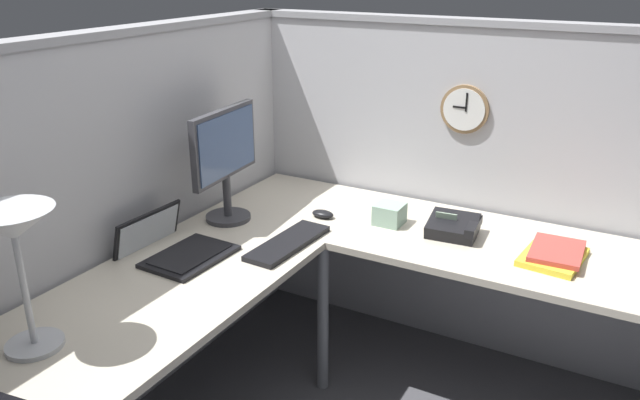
{
  "coord_description": "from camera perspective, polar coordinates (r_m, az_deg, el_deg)",
  "views": [
    {
      "loc": [
        -1.93,
        -0.98,
        1.82
      ],
      "look_at": [
        0.19,
        0.19,
        0.89
      ],
      "focal_mm": 35.4,
      "sensor_mm": 36.0,
      "label": 1
    }
  ],
  "objects": [
    {
      "name": "cubicle_wall_back",
      "position": [
        2.63,
        -19.17,
        -3.26
      ],
      "size": [
        2.57,
        0.12,
        1.58
      ],
      "color": "#B2B2B7",
      "rests_on": "ground"
    },
    {
      "name": "cubicle_wall_right",
      "position": [
        3.07,
        13.72,
        0.77
      ],
      "size": [
        0.12,
        2.37,
        1.58
      ],
      "color": "#B2B2B7",
      "rests_on": "ground"
    },
    {
      "name": "desk",
      "position": [
        2.34,
        1.16,
        -9.61
      ],
      "size": [
        2.35,
        2.15,
        0.73
      ],
      "color": "beige",
      "rests_on": "ground"
    },
    {
      "name": "monitor",
      "position": [
        2.76,
        -8.56,
        3.91
      ],
      "size": [
        0.46,
        0.2,
        0.5
      ],
      "color": "#38383D",
      "rests_on": "desk"
    },
    {
      "name": "laptop",
      "position": [
        2.57,
        -13.29,
        -4.18
      ],
      "size": [
        0.35,
        0.39,
        0.22
      ],
      "color": "black",
      "rests_on": "desk"
    },
    {
      "name": "keyboard",
      "position": [
        2.57,
        -2.92,
        -3.9
      ],
      "size": [
        0.44,
        0.16,
        0.02
      ],
      "primitive_type": "cube",
      "rotation": [
        0.0,
        0.0,
        -0.05
      ],
      "color": "black",
      "rests_on": "desk"
    },
    {
      "name": "computer_mouse",
      "position": [
        2.84,
        0.26,
        -1.27
      ],
      "size": [
        0.06,
        0.1,
        0.03
      ],
      "primitive_type": "ellipsoid",
      "color": "black",
      "rests_on": "desk"
    },
    {
      "name": "desk_lamp_dome",
      "position": [
        1.96,
        -25.89,
        -2.98
      ],
      "size": [
        0.24,
        0.24,
        0.44
      ],
      "color": "#B7BABF",
      "rests_on": "desk"
    },
    {
      "name": "office_phone",
      "position": [
        2.71,
        12.08,
        -2.44
      ],
      "size": [
        0.21,
        0.22,
        0.11
      ],
      "color": "black",
      "rests_on": "desk"
    },
    {
      "name": "book_stack",
      "position": [
        2.61,
        20.43,
        -4.63
      ],
      "size": [
        0.3,
        0.24,
        0.04
      ],
      "color": "yellow",
      "rests_on": "desk"
    },
    {
      "name": "tissue_box",
      "position": [
        2.78,
        6.3,
        -1.26
      ],
      "size": [
        0.12,
        0.12,
        0.09
      ],
      "primitive_type": "cube",
      "color": "#8CAD99",
      "rests_on": "desk"
    },
    {
      "name": "wall_clock",
      "position": [
        2.92,
        12.96,
        8.01
      ],
      "size": [
        0.04,
        0.22,
        0.22
      ],
      "color": "olive"
    }
  ]
}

